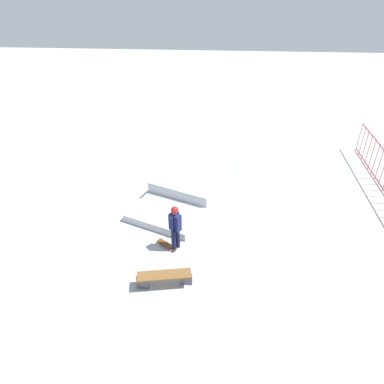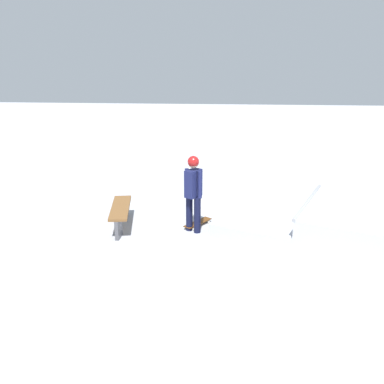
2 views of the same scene
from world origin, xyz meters
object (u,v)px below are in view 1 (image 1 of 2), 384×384
at_px(skater, 175,225).
at_px(park_bench, 164,277).
at_px(skate_ramp, 191,184).
at_px(skateboard, 167,245).

distance_m(skater, park_bench, 1.81).
bearing_deg(skate_ramp, skateboard, 13.26).
distance_m(skate_ramp, park_bench, 5.44).
bearing_deg(skate_ramp, skater, 18.30).
relative_size(skate_ramp, skateboard, 7.78).
bearing_deg(park_bench, skateboard, -174.42).
height_order(skateboard, park_bench, park_bench).
xyz_separation_m(skate_ramp, park_bench, (5.43, -0.39, 0.04)).
relative_size(skater, park_bench, 1.05).
distance_m(skater, skateboard, 0.99).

